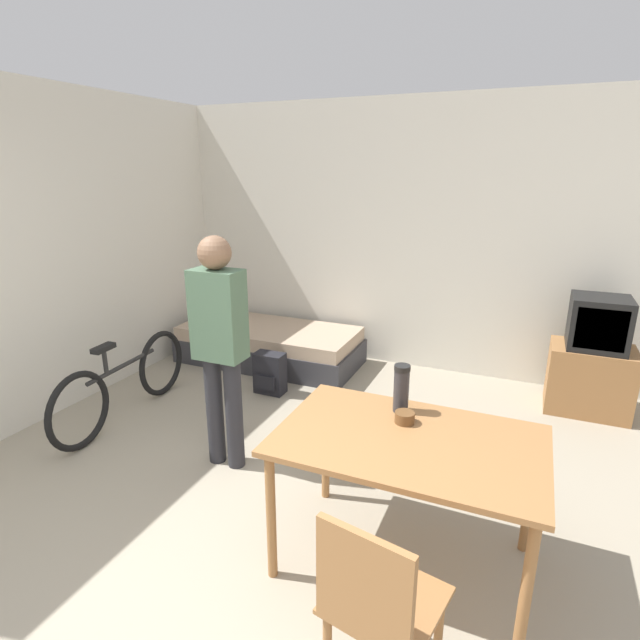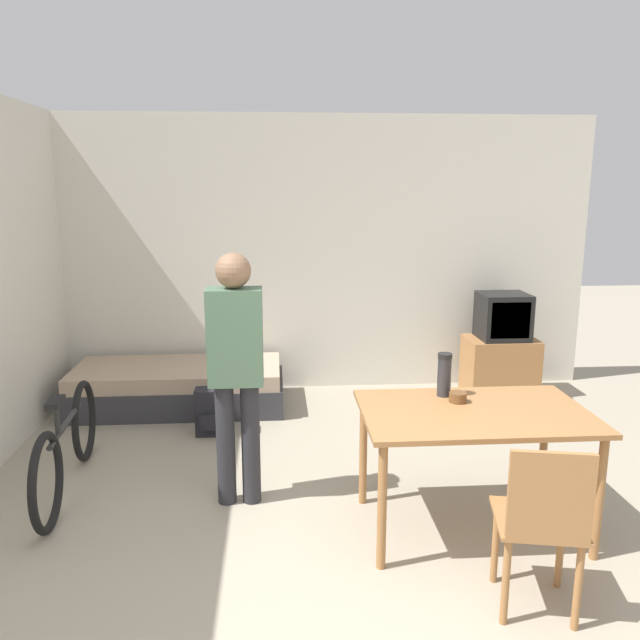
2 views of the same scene
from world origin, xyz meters
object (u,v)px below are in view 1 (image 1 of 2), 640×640
at_px(tv, 592,362).
at_px(bicycle, 124,383).
at_px(dining_table, 408,453).
at_px(mate_bowl, 405,417).
at_px(wooden_chair, 376,605).
at_px(backpack, 270,373).
at_px(daybed, 270,345).
at_px(person_standing, 220,338).
at_px(thermos_flask, 401,386).

xyz_separation_m(tv, bicycle, (-3.58, -1.68, -0.14)).
distance_m(dining_table, mate_bowl, 0.19).
bearing_deg(tv, wooden_chair, -106.77).
xyz_separation_m(tv, backpack, (-2.71, -0.77, -0.26)).
xyz_separation_m(mate_bowl, backpack, (-1.62, 1.44, -0.59)).
height_order(daybed, person_standing, person_standing).
xyz_separation_m(wooden_chair, thermos_flask, (-0.19, 1.06, 0.40)).
relative_size(daybed, mate_bowl, 18.54).
bearing_deg(tv, mate_bowl, -116.21).
relative_size(daybed, wooden_chair, 2.18).
bearing_deg(backpack, mate_bowl, -41.66).
relative_size(bicycle, backpack, 4.10).
height_order(bicycle, person_standing, person_standing).
distance_m(wooden_chair, person_standing, 1.97).
distance_m(thermos_flask, mate_bowl, 0.18).
xyz_separation_m(bicycle, backpack, (0.88, 0.91, -0.12)).
xyz_separation_m(daybed, person_standing, (0.66, -1.84, 0.75)).
relative_size(tv, wooden_chair, 1.15).
distance_m(person_standing, thermos_flask, 1.29).
bearing_deg(daybed, backpack, -61.20).
relative_size(wooden_chair, person_standing, 0.54).
xyz_separation_m(dining_table, backpack, (-1.68, 1.58, -0.48)).
bearing_deg(mate_bowl, thermos_flask, 114.15).
xyz_separation_m(dining_table, person_standing, (-1.40, 0.43, 0.28)).
height_order(daybed, dining_table, dining_table).
bearing_deg(dining_table, person_standing, 162.85).
xyz_separation_m(person_standing, mate_bowl, (1.34, -0.29, -0.17)).
height_order(daybed, mate_bowl, mate_bowl).
distance_m(daybed, bicycle, 1.68).
relative_size(person_standing, thermos_flask, 6.04).
bearing_deg(tv, person_standing, -141.57).
relative_size(thermos_flask, mate_bowl, 2.59).
bearing_deg(daybed, thermos_flask, -45.96).
bearing_deg(mate_bowl, bicycle, 168.06).
height_order(person_standing, backpack, person_standing).
xyz_separation_m(wooden_chair, bicycle, (-2.63, 1.46, -0.19)).
bearing_deg(wooden_chair, bicycle, 150.94).
bearing_deg(person_standing, dining_table, -17.15).
height_order(person_standing, mate_bowl, person_standing).
height_order(tv, bicycle, tv).
bearing_deg(person_standing, tv, 38.43).
bearing_deg(backpack, daybed, 118.80).
bearing_deg(backpack, dining_table, -43.37).
height_order(dining_table, backpack, dining_table).
bearing_deg(person_standing, mate_bowl, -12.08).
distance_m(dining_table, wooden_chair, 0.81).
height_order(dining_table, person_standing, person_standing).
distance_m(thermos_flask, backpack, 2.16).
bearing_deg(bicycle, backpack, 46.13).
distance_m(wooden_chair, backpack, 2.97).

